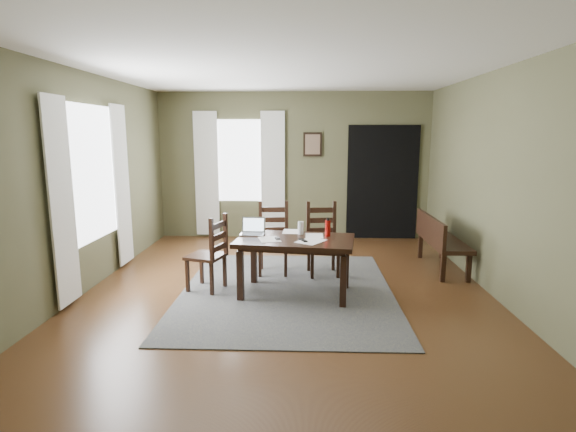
{
  "coord_description": "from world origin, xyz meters",
  "views": [
    {
      "loc": [
        0.21,
        -5.36,
        1.94
      ],
      "look_at": [
        0.0,
        0.3,
        0.9
      ],
      "focal_mm": 28.0,
      "sensor_mm": 36.0,
      "label": 1
    }
  ],
  "objects_px": {
    "dining_table": "(295,245)",
    "chair_back_right": "(323,240)",
    "bench": "(439,238)",
    "water_bottle": "(328,228)",
    "chair_end": "(210,254)",
    "laptop": "(253,230)",
    "chair_back_left": "(273,239)"
  },
  "relations": [
    {
      "from": "dining_table",
      "to": "chair_back_right",
      "type": "xyz_separation_m",
      "value": [
        0.36,
        0.84,
        -0.13
      ]
    },
    {
      "from": "bench",
      "to": "water_bottle",
      "type": "relative_size",
      "value": 6.02
    },
    {
      "from": "chair_end",
      "to": "laptop",
      "type": "xyz_separation_m",
      "value": [
        0.53,
        0.13,
        0.29
      ]
    },
    {
      "from": "chair_end",
      "to": "chair_back_left",
      "type": "bearing_deg",
      "value": 153.74
    },
    {
      "from": "dining_table",
      "to": "chair_back_left",
      "type": "height_order",
      "value": "chair_back_left"
    },
    {
      "from": "chair_back_left",
      "to": "laptop",
      "type": "height_order",
      "value": "chair_back_left"
    },
    {
      "from": "chair_back_left",
      "to": "laptop",
      "type": "xyz_separation_m",
      "value": [
        -0.21,
        -0.64,
        0.27
      ]
    },
    {
      "from": "chair_end",
      "to": "dining_table",
      "type": "bearing_deg",
      "value": 101.91
    },
    {
      "from": "chair_back_left",
      "to": "water_bottle",
      "type": "height_order",
      "value": "chair_back_left"
    },
    {
      "from": "chair_back_right",
      "to": "bench",
      "type": "distance_m",
      "value": 1.71
    },
    {
      "from": "bench",
      "to": "laptop",
      "type": "bearing_deg",
      "value": 109.37
    },
    {
      "from": "dining_table",
      "to": "water_bottle",
      "type": "distance_m",
      "value": 0.46
    },
    {
      "from": "laptop",
      "to": "water_bottle",
      "type": "bearing_deg",
      "value": -3.74
    },
    {
      "from": "dining_table",
      "to": "chair_back_left",
      "type": "bearing_deg",
      "value": 118.35
    },
    {
      "from": "chair_end",
      "to": "chair_back_right",
      "type": "xyz_separation_m",
      "value": [
        1.43,
        0.73,
        0.02
      ]
    },
    {
      "from": "bench",
      "to": "chair_back_right",
      "type": "bearing_deg",
      "value": 100.25
    },
    {
      "from": "dining_table",
      "to": "chair_end",
      "type": "bearing_deg",
      "value": -177.71
    },
    {
      "from": "bench",
      "to": "water_bottle",
      "type": "bearing_deg",
      "value": 121.3
    },
    {
      "from": "dining_table",
      "to": "bench",
      "type": "height_order",
      "value": "bench"
    },
    {
      "from": "dining_table",
      "to": "laptop",
      "type": "distance_m",
      "value": 0.6
    },
    {
      "from": "dining_table",
      "to": "bench",
      "type": "bearing_deg",
      "value": 36.99
    },
    {
      "from": "bench",
      "to": "laptop",
      "type": "relative_size",
      "value": 4.51
    },
    {
      "from": "dining_table",
      "to": "chair_back_right",
      "type": "height_order",
      "value": "chair_back_right"
    },
    {
      "from": "chair_end",
      "to": "chair_back_right",
      "type": "distance_m",
      "value": 1.61
    },
    {
      "from": "chair_back_left",
      "to": "bench",
      "type": "relative_size",
      "value": 0.72
    },
    {
      "from": "chair_back_right",
      "to": "bench",
      "type": "xyz_separation_m",
      "value": [
        1.68,
        0.3,
        -0.03
      ]
    },
    {
      "from": "laptop",
      "to": "bench",
      "type": "bearing_deg",
      "value": 21.54
    },
    {
      "from": "laptop",
      "to": "water_bottle",
      "type": "height_order",
      "value": "water_bottle"
    },
    {
      "from": "chair_back_left",
      "to": "chair_back_right",
      "type": "height_order",
      "value": "chair_back_right"
    },
    {
      "from": "chair_end",
      "to": "water_bottle",
      "type": "distance_m",
      "value": 1.5
    },
    {
      "from": "water_bottle",
      "to": "dining_table",
      "type": "bearing_deg",
      "value": -160.86
    },
    {
      "from": "water_bottle",
      "to": "chair_back_right",
      "type": "bearing_deg",
      "value": 92.59
    }
  ]
}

